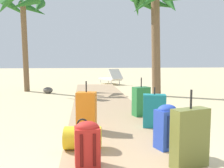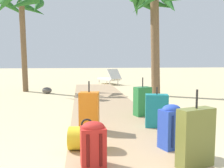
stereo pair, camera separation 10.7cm
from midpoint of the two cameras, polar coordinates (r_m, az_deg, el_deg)
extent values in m
plane|color=#CCB789|center=(5.96, -0.68, -6.76)|extent=(60.00, 60.00, 0.00)
cube|color=tan|center=(6.94, -1.54, -4.64)|extent=(1.67, 10.11, 0.08)
cube|color=#197A7F|center=(4.52, 10.38, -6.09)|extent=(0.44, 0.31, 0.59)
cylinder|color=black|center=(4.46, 10.47, -1.55)|extent=(0.02, 0.02, 0.13)
cube|color=orange|center=(4.23, -5.18, -6.32)|extent=(0.36, 0.29, 0.66)
cylinder|color=black|center=(4.16, -5.23, -0.61)|extent=(0.02, 0.02, 0.19)
cube|color=#2847B7|center=(3.50, 13.38, -10.09)|extent=(0.35, 0.31, 0.53)
ellipsoid|color=#2847B7|center=(3.44, 13.49, -5.81)|extent=(0.33, 0.29, 0.14)
cylinder|color=navy|center=(3.38, 13.67, -10.70)|extent=(0.05, 0.05, 0.43)
cylinder|color=navy|center=(3.47, 15.53, -10.31)|extent=(0.05, 0.05, 0.43)
cube|color=#237538|center=(5.35, 7.28, -4.00)|extent=(0.39, 0.31, 0.62)
cylinder|color=black|center=(5.30, 7.34, 0.40)|extent=(0.02, 0.02, 0.20)
cube|color=olive|center=(2.98, 18.51, -11.73)|extent=(0.47, 0.29, 0.67)
cylinder|color=black|center=(2.88, 18.79, -3.33)|extent=(0.02, 0.02, 0.21)
cube|color=red|center=(2.89, -4.64, -14.24)|extent=(0.29, 0.23, 0.45)
ellipsoid|color=red|center=(2.82, -4.68, -9.93)|extent=(0.28, 0.22, 0.14)
cylinder|color=#5B110F|center=(2.79, -5.88, -15.05)|extent=(0.04, 0.04, 0.36)
cylinder|color=#5B110F|center=(2.80, -2.94, -14.92)|extent=(0.04, 0.04, 0.36)
cylinder|color=gold|center=(3.43, -5.84, -12.26)|extent=(0.53, 0.37, 0.31)
torus|color=black|center=(3.38, -5.87, -9.27)|extent=(0.17, 0.05, 0.16)
cylinder|color=brown|center=(10.36, -19.14, 7.83)|extent=(0.21, 0.43, 3.45)
cone|color=#236023|center=(10.41, -16.32, 16.68)|extent=(0.41, 1.18, 0.83)
cone|color=#236023|center=(11.05, -17.42, 16.10)|extent=(1.33, 0.85, 0.83)
cone|color=#236023|center=(11.00, -21.23, 16.02)|extent=(1.05, 1.12, 0.79)
cone|color=#236023|center=(10.22, -22.91, 16.75)|extent=(1.21, 1.27, 0.90)
cone|color=#236023|center=(10.02, -19.13, 17.15)|extent=(1.19, 0.70, 0.76)
cylinder|color=brown|center=(8.97, 10.41, 8.29)|extent=(0.30, 0.66, 3.42)
cone|color=#236023|center=(9.35, 13.75, 17.44)|extent=(0.42, 1.07, 0.92)
cone|color=#236023|center=(9.68, 11.39, 17.62)|extent=(1.15, 0.88, 0.70)
cone|color=#236023|center=(9.70, 8.37, 17.54)|extent=(1.36, 0.73, 0.84)
cone|color=#236023|center=(9.20, 6.03, 18.01)|extent=(0.76, 1.43, 1.00)
cone|color=#236023|center=(8.90, 7.37, 18.58)|extent=(0.64, 1.22, 0.80)
cube|color=white|center=(12.81, -0.28, 1.15)|extent=(1.11, 1.52, 0.08)
cube|color=white|center=(12.28, 1.10, 2.25)|extent=(0.74, 0.68, 0.51)
cylinder|color=silver|center=(13.20, -2.40, 0.62)|extent=(0.04, 0.04, 0.22)
cylinder|color=silver|center=(13.43, -0.59, 0.72)|extent=(0.04, 0.04, 0.22)
cylinder|color=silver|center=(12.22, 0.05, 0.22)|extent=(0.04, 0.04, 0.22)
cylinder|color=silver|center=(12.47, 1.96, 0.32)|extent=(0.04, 0.04, 0.22)
ellipsoid|color=slate|center=(9.38, 7.83, -1.83)|extent=(0.30, 0.29, 0.12)
ellipsoid|color=#5B5651|center=(9.69, -14.24, -1.40)|extent=(0.51, 0.50, 0.23)
ellipsoid|color=slate|center=(6.40, 12.27, -5.50)|extent=(0.24, 0.25, 0.12)
camera|label=1|loc=(0.05, 90.41, -0.04)|focal=39.67mm
camera|label=2|loc=(0.05, -89.59, 0.04)|focal=39.67mm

